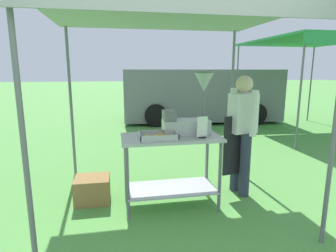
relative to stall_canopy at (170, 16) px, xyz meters
name	(u,v)px	position (x,y,z in m)	size (l,w,h in m)	color
ground_plane	(131,127)	(-0.22, 5.02, -2.27)	(70.00, 70.00, 0.00)	#519342
stall_canopy	(170,16)	(0.00, 0.00, 0.00)	(2.84, 2.55, 2.36)	slate
donut_cart	(171,157)	(0.00, -0.10, -1.63)	(1.18, 0.58, 0.90)	#B7B7BC
donut_tray	(158,137)	(-0.17, -0.20, -1.35)	(0.43, 0.30, 0.07)	#B7B7BC
donut_fryer	(190,112)	(0.25, -0.02, -1.11)	(0.62, 0.28, 0.76)	#B7B7BC
menu_sign	(202,129)	(0.34, -0.25, -1.27)	(0.13, 0.05, 0.25)	black
vendor	(242,129)	(1.00, 0.11, -1.37)	(0.47, 0.54, 1.61)	#2D3347
supply_crate	(92,189)	(-0.97, 0.22, -2.11)	(0.44, 0.39, 0.32)	olive
van_grey	(201,94)	(2.16, 5.72, -1.40)	(5.11, 2.44, 1.69)	slate
neighbour_tent	(312,42)	(4.41, 3.41, 0.10)	(2.80, 3.32, 2.45)	slate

